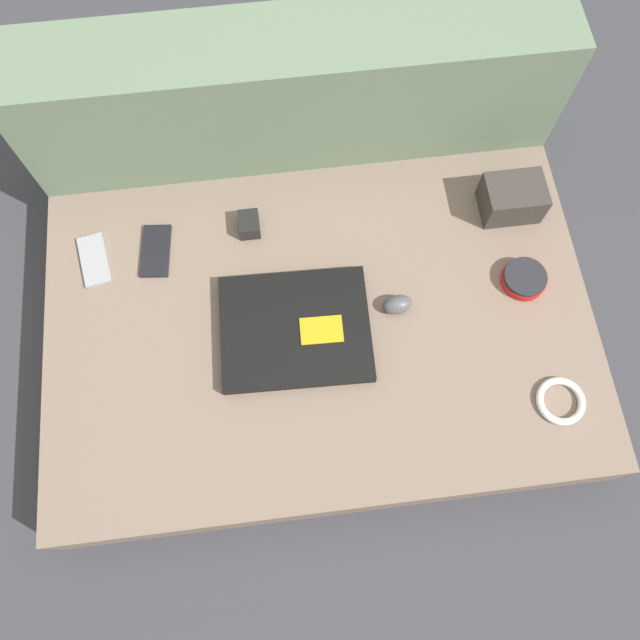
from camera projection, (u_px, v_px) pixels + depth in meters
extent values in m
plane|color=#38383D|center=(320.00, 344.00, 1.49)|extent=(8.00, 8.00, 0.00)
cube|color=#7A6656|center=(320.00, 334.00, 1.42)|extent=(1.19, 0.78, 0.14)
cube|color=#60755B|center=(294.00, 113.00, 1.44)|extent=(1.19, 0.20, 0.46)
cube|color=black|center=(295.00, 329.00, 1.33)|extent=(0.33, 0.27, 0.03)
cube|color=orange|center=(322.00, 330.00, 1.32)|extent=(0.09, 0.06, 0.00)
ellipsoid|color=#4C4C51|center=(397.00, 304.00, 1.35)|extent=(0.07, 0.05, 0.04)
cylinder|color=red|center=(524.00, 279.00, 1.38)|extent=(0.10, 0.10, 0.02)
cylinder|color=#232328|center=(526.00, 277.00, 1.36)|extent=(0.09, 0.09, 0.01)
cube|color=black|center=(156.00, 251.00, 1.41)|extent=(0.08, 0.13, 0.01)
cube|color=#99999E|center=(94.00, 260.00, 1.40)|extent=(0.08, 0.13, 0.01)
cube|color=#38332D|center=(512.00, 198.00, 1.41)|extent=(0.13, 0.10, 0.08)
cube|color=black|center=(249.00, 224.00, 1.42)|extent=(0.05, 0.06, 0.04)
torus|color=white|center=(561.00, 401.00, 1.28)|extent=(0.10, 0.10, 0.02)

